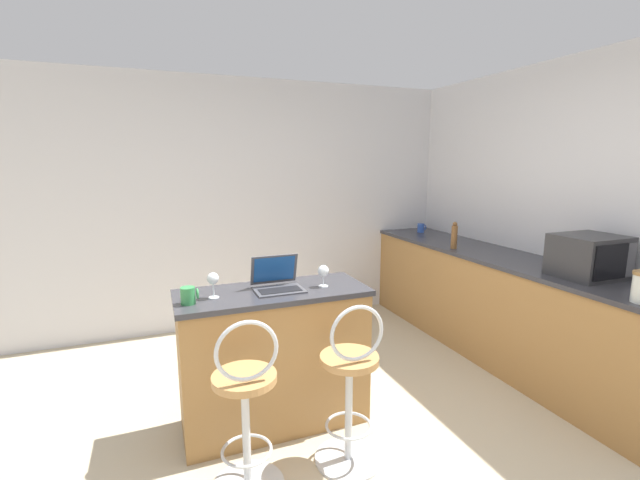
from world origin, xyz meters
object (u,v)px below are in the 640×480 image
at_px(wine_glass_tall, 323,272).
at_px(mug_green, 189,296).
at_px(laptop, 277,281).
at_px(pepper_mill, 454,236).
at_px(bar_stool_far, 350,389).
at_px(mug_blue, 421,228).
at_px(microwave, 589,256).
at_px(wine_glass_short, 213,280).
at_px(bar_stool_near, 246,411).

distance_m(wine_glass_tall, mug_green, 0.87).
relative_size(laptop, pepper_mill, 1.21).
xyz_separation_m(bar_stool_far, mug_blue, (1.93, 2.15, 0.52)).
xyz_separation_m(microwave, wine_glass_tall, (-1.87, 0.46, -0.05)).
bearing_deg(pepper_mill, microwave, -78.45).
height_order(wine_glass_short, mug_blue, wine_glass_short).
relative_size(wine_glass_short, mug_blue, 1.58).
bearing_deg(mug_blue, microwave, -90.55).
bearing_deg(microwave, pepper_mill, 101.55).
xyz_separation_m(laptop, mug_green, (-0.56, -0.10, -0.00)).
relative_size(microwave, mug_green, 4.37).
bearing_deg(wine_glass_tall, mug_blue, 40.86).
distance_m(bar_stool_far, mug_blue, 2.93).
distance_m(bar_stool_near, wine_glass_tall, 1.00).
distance_m(pepper_mill, mug_blue, 0.96).
bearing_deg(microwave, laptop, 166.47).
bearing_deg(microwave, wine_glass_tall, 166.05).
bearing_deg(mug_blue, bar_stool_far, -131.93).
xyz_separation_m(microwave, mug_blue, (0.02, 2.10, -0.10)).
xyz_separation_m(wine_glass_tall, mug_blue, (1.89, 1.64, -0.05)).
bearing_deg(microwave, mug_blue, 89.45).
relative_size(bar_stool_near, mug_blue, 9.93).
bearing_deg(wine_glass_short, bar_stool_near, -81.94).
distance_m(mug_green, mug_blue, 3.23).
bearing_deg(bar_stool_near, bar_stool_far, 0.00).
bearing_deg(pepper_mill, bar_stool_far, -143.69).
distance_m(bar_stool_near, wine_glass_short, 0.79).
relative_size(wine_glass_tall, mug_blue, 1.45).
distance_m(bar_stool_far, wine_glass_short, 1.04).
xyz_separation_m(bar_stool_far, wine_glass_tall, (0.04, 0.51, 0.57)).
height_order(pepper_mill, wine_glass_short, pepper_mill).
bearing_deg(wine_glass_short, laptop, 5.49).
bearing_deg(laptop, microwave, -13.53).
bearing_deg(wine_glass_tall, pepper_mill, 23.68).
bearing_deg(mug_blue, mug_green, -148.68).
bearing_deg(wine_glass_short, mug_blue, 31.82).
bearing_deg(bar_stool_near, wine_glass_tall, 38.51).
xyz_separation_m(bar_stool_far, pepper_mill, (1.67, 1.22, 0.59)).
xyz_separation_m(mug_green, mug_blue, (2.76, 1.68, -0.00)).
bearing_deg(bar_stool_near, laptop, 59.23).
height_order(bar_stool_far, microwave, microwave).
relative_size(microwave, wine_glass_short, 2.81).
distance_m(laptop, mug_blue, 2.70).
height_order(bar_stool_near, wine_glass_short, wine_glass_short).
distance_m(bar_stool_far, laptop, 0.82).
bearing_deg(mug_blue, laptop, -144.28).
relative_size(bar_stool_near, laptop, 3.21).
bearing_deg(bar_stool_far, laptop, 115.15).
relative_size(laptop, microwave, 0.70).
distance_m(bar_stool_near, pepper_mill, 2.65).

